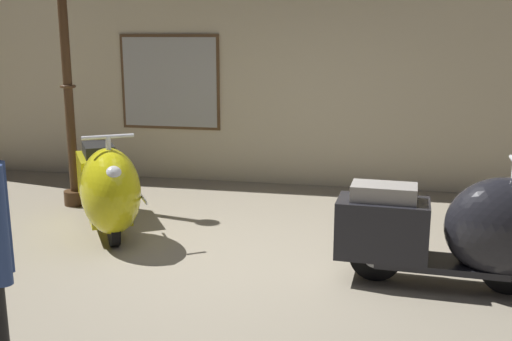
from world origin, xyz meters
TOP-DOWN VIEW (x-y plane):
  - ground_plane at (0.00, 0.00)m, footprint 60.00×60.00m
  - showroom_back_wall at (-0.18, 3.31)m, footprint 18.00×0.63m
  - scooter_0 at (-1.55, 0.65)m, footprint 1.44×1.84m
  - scooter_1 at (1.97, -0.03)m, footprint 1.85×0.64m
  - lamppost at (-2.47, 1.63)m, footprint 0.28×0.28m

SIDE VIEW (x-z plane):
  - ground_plane at x=0.00m, z-range 0.00..0.00m
  - scooter_1 at x=1.97m, z-range -0.05..1.07m
  - scooter_0 at x=-1.55m, z-range -0.05..1.08m
  - lamppost at x=-2.47m, z-range 0.00..2.78m
  - showroom_back_wall at x=-0.18m, z-range 0.00..3.93m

